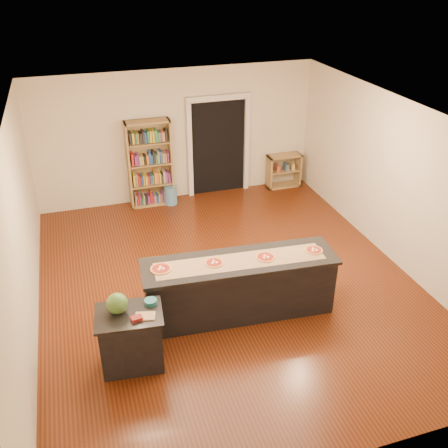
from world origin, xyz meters
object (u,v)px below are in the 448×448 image
object	(u,v)px
low_shelf	(284,171)
bookshelf	(150,164)
watermelon	(117,303)
kitchen_island	(239,287)
side_counter	(131,339)
waste_bin	(171,195)

from	to	relation	value
low_shelf	bookshelf	bearing A→B (deg)	180.00
watermelon	bookshelf	bearing A→B (deg)	75.07
kitchen_island	side_counter	size ratio (longest dim) A/B	3.35
kitchen_island	side_counter	distance (m)	1.79
kitchen_island	waste_bin	bearing A→B (deg)	97.25
kitchen_island	side_counter	xyz separation A→B (m)	(-1.69, -0.60, -0.05)
bookshelf	waste_bin	size ratio (longest dim) A/B	4.63
kitchen_island	watermelon	distance (m)	1.95
side_counter	low_shelf	xyz separation A→B (m)	(4.18, 4.67, -0.04)
side_counter	watermelon	bearing A→B (deg)	155.80
low_shelf	waste_bin	bearing A→B (deg)	-177.39
kitchen_island	bookshelf	size ratio (longest dim) A/B	1.53
low_shelf	side_counter	bearing A→B (deg)	-131.81
bookshelf	watermelon	xyz separation A→B (m)	(-1.23, -4.60, 0.05)
low_shelf	waste_bin	world-z (taller)	low_shelf
waste_bin	low_shelf	bearing A→B (deg)	2.61
low_shelf	watermelon	size ratio (longest dim) A/B	2.82
bookshelf	watermelon	size ratio (longest dim) A/B	6.79
side_counter	low_shelf	world-z (taller)	side_counter
bookshelf	side_counter	bearing A→B (deg)	-103.36
bookshelf	kitchen_island	bearing A→B (deg)	-81.90
bookshelf	low_shelf	size ratio (longest dim) A/B	2.41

